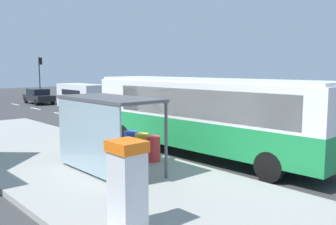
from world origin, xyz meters
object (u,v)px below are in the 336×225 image
object	(u,v)px
sedan_near	(39,96)
recycling_bin_red	(153,149)
traffic_light_near_side	(40,71)
bus_shelter	(101,115)
ticket_machine	(127,184)
recycling_bin_blue	(131,143)
recycling_bin_yellow	(142,146)
bus	(204,112)
white_van	(82,96)

from	to	relation	value
sedan_near	recycling_bin_red	distance (m)	26.98
traffic_light_near_side	bus_shelter	bearing A→B (deg)	-109.75
ticket_machine	recycling_bin_blue	distance (m)	6.89
recycling_bin_yellow	bus_shelter	size ratio (longest dim) A/B	0.24
ticket_machine	bus_shelter	bearing A→B (deg)	65.21
bus	bus_shelter	size ratio (longest dim) A/B	2.77
ticket_machine	recycling_bin_yellow	bearing A→B (deg)	49.47
recycling_bin_yellow	bus_shelter	world-z (taller)	bus_shelter
white_van	traffic_light_near_side	distance (m)	16.59
sedan_near	recycling_bin_red	size ratio (longest dim) A/B	4.71
recycling_bin_blue	traffic_light_near_side	size ratio (longest dim) A/B	0.19
white_van	recycling_bin_red	world-z (taller)	white_van
bus	recycling_bin_red	size ratio (longest dim) A/B	11.68
sedan_near	ticket_machine	distance (m)	32.10
bus	traffic_light_near_side	xyz separation A→B (m)	(7.21, 33.41, 1.45)
ticket_machine	traffic_light_near_side	xyz separation A→B (m)	(13.81, 37.29, 2.12)
white_van	ticket_machine	distance (m)	23.62
traffic_light_near_side	recycling_bin_red	bearing A→B (deg)	-106.29
bus	ticket_machine	xyz separation A→B (m)	(-6.60, -3.88, -0.67)
recycling_bin_red	recycling_bin_yellow	bearing A→B (deg)	90.00
bus	white_van	distance (m)	17.72
sedan_near	ticket_machine	bearing A→B (deg)	-109.30
traffic_light_near_side	bus_shelter	world-z (taller)	traffic_light_near_side
recycling_bin_red	recycling_bin_blue	distance (m)	1.40
recycling_bin_yellow	bus	bearing A→B (deg)	-20.44
traffic_light_near_side	bus_shelter	distance (m)	35.28
sedan_near	bus_shelter	size ratio (longest dim) A/B	1.12
ticket_machine	bus_shelter	size ratio (longest dim) A/B	0.48
recycling_bin_yellow	recycling_bin_blue	distance (m)	0.70
recycling_bin_yellow	traffic_light_near_side	size ratio (longest dim) A/B	0.19
bus	recycling_bin_yellow	bearing A→B (deg)	159.56
bus	recycling_bin_blue	bearing A→B (deg)	146.81
recycling_bin_red	recycling_bin_blue	size ratio (longest dim) A/B	1.00
white_van	sedan_near	distance (m)	9.16
sedan_near	traffic_light_near_side	size ratio (longest dim) A/B	0.90
recycling_bin_yellow	recycling_bin_blue	size ratio (longest dim) A/B	1.00
white_van	recycling_bin_yellow	distance (m)	17.57
ticket_machine	bus	bearing A→B (deg)	30.46
bus	sedan_near	xyz separation A→B (m)	(4.02, 26.42, -1.05)
white_van	recycling_bin_blue	world-z (taller)	white_van
sedan_near	recycling_bin_yellow	size ratio (longest dim) A/B	4.71
bus	white_van	bearing A→B (deg)	77.24
traffic_light_near_side	sedan_near	bearing A→B (deg)	-114.56
recycling_bin_yellow	traffic_light_near_side	distance (m)	34.00
white_van	recycling_bin_red	distance (m)	18.22
ticket_machine	recycling_bin_yellow	distance (m)	6.34
ticket_machine	bus_shelter	xyz separation A→B (m)	(1.90, 4.10, 0.93)
recycling_bin_red	recycling_bin_yellow	size ratio (longest dim) A/B	1.00
bus_shelter	traffic_light_near_side	bearing A→B (deg)	70.25
recycling_bin_yellow	sedan_near	bearing A→B (deg)	75.69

